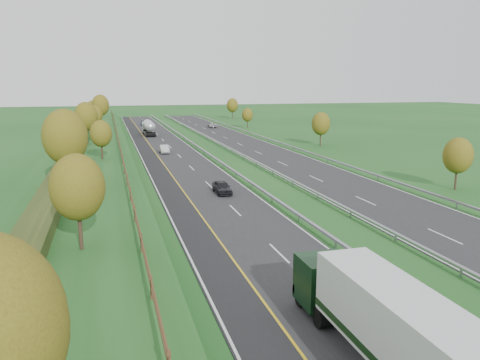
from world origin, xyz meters
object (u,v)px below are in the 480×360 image
object	(u,v)px
car_small_far	(144,123)
box_lorry	(407,341)
car_silver_mid	(164,149)
car_oncoming	(212,125)
car_dark_near	(222,187)
road_tanker	(149,127)

from	to	relation	value
car_small_far	box_lorry	bearing A→B (deg)	-86.99
car_silver_mid	car_oncoming	distance (m)	49.44
box_lorry	car_dark_near	xyz separation A→B (m)	(1.27, 35.21, -1.60)
road_tanker	car_small_far	size ratio (longest dim) A/B	2.45
car_dark_near	road_tanker	bearing A→B (deg)	92.10
car_dark_near	box_lorry	bearing A→B (deg)	-92.17
road_tanker	car_silver_mid	xyz separation A→B (m)	(-0.02, -31.10, -1.13)
car_silver_mid	car_small_far	xyz separation A→B (m)	(0.85, 57.45, -0.03)
car_dark_near	car_silver_mid	world-z (taller)	car_silver_mid
car_small_far	car_oncoming	bearing A→B (deg)	-30.38
road_tanker	car_small_far	world-z (taller)	road_tanker
road_tanker	car_dark_near	distance (m)	64.00
road_tanker	car_small_far	distance (m)	26.39
box_lorry	road_tanker	world-z (taller)	box_lorry
box_lorry	car_silver_mid	size ratio (longest dim) A/B	3.86
car_small_far	car_oncoming	size ratio (longest dim) A/B	0.97
box_lorry	car_dark_near	size ratio (longest dim) A/B	4.01
car_oncoming	box_lorry	bearing A→B (deg)	85.16
box_lorry	car_oncoming	distance (m)	115.18
car_small_far	car_oncoming	distance (m)	21.30
car_small_far	car_oncoming	xyz separation A→B (m)	(17.82, -11.67, -0.01)
car_silver_mid	car_oncoming	bearing A→B (deg)	68.25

